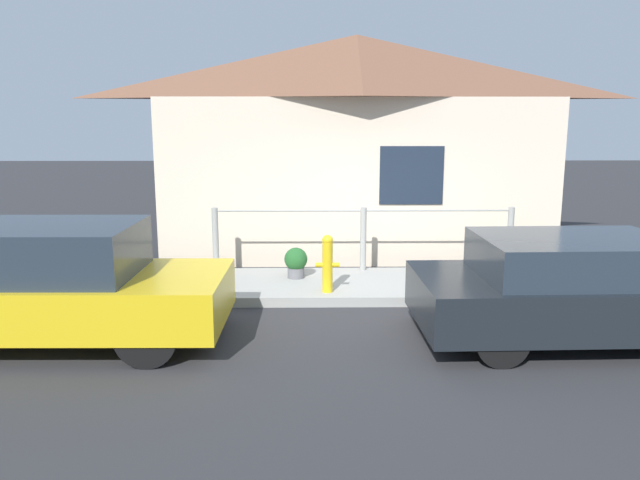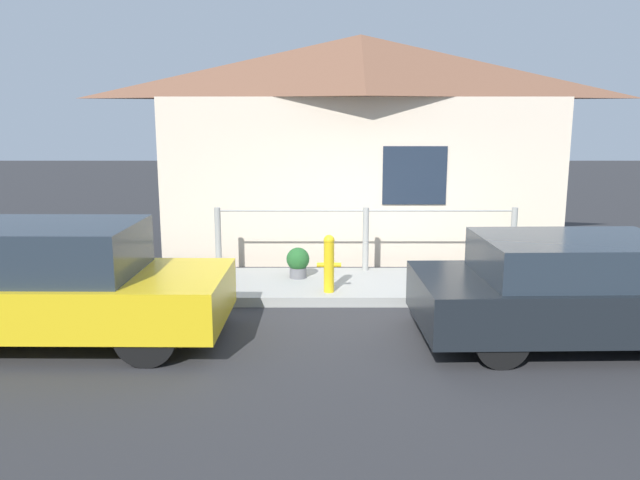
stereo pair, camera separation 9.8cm
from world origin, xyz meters
TOP-DOWN VIEW (x-y plane):
  - ground_plane at (0.00, 0.00)m, footprint 60.00×60.00m
  - sidewalk at (0.00, 0.88)m, footprint 24.00×1.76m
  - house at (0.00, 3.38)m, footprint 7.47×2.23m
  - fence at (0.00, 1.61)m, footprint 4.90×0.10m
  - car_left at (-3.82, -1.31)m, footprint 3.87×1.74m
  - car_right at (2.31, -1.31)m, footprint 3.95×1.85m
  - fire_hydrant at (-0.62, 0.30)m, footprint 0.35×0.16m
  - potted_plant_near_hydrant at (-1.09, 1.11)m, footprint 0.36×0.36m
  - potted_plant_by_fence at (-4.10, 1.22)m, footprint 0.46×0.46m
  - potted_plant_corner at (2.65, 1.50)m, footprint 0.49×0.49m

SIDE VIEW (x-z plane):
  - ground_plane at x=0.00m, z-range 0.00..0.00m
  - sidewalk at x=0.00m, z-range 0.00..0.14m
  - potted_plant_near_hydrant at x=-1.09m, z-range 0.16..0.64m
  - potted_plant_by_fence at x=-4.10m, z-range 0.16..0.71m
  - potted_plant_corner at x=2.65m, z-range 0.18..0.78m
  - fire_hydrant at x=-0.62m, z-range 0.16..0.99m
  - car_right at x=2.31m, z-range 0.01..1.25m
  - car_left at x=-3.82m, z-range 0.00..1.40m
  - fence at x=0.00m, z-range 0.20..1.23m
  - house at x=0.00m, z-range 1.23..5.31m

